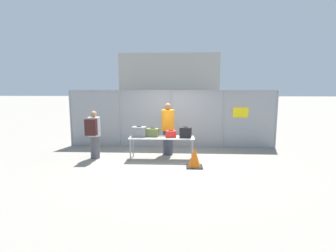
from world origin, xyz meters
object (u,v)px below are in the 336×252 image
(utility_trailer, at_px, (217,132))
(traffic_cone, at_px, (194,158))
(suitcase_red, at_px, (171,134))
(security_worker_near, at_px, (168,128))
(suitcase_grey, at_px, (139,132))
(suitcase_black, at_px, (186,132))
(inspection_table, at_px, (162,139))
(suitcase_olive, at_px, (153,133))
(traveler_hooded, at_px, (94,133))

(utility_trailer, relative_size, traffic_cone, 5.89)
(suitcase_red, height_order, security_worker_near, security_worker_near)
(suitcase_grey, xyz_separation_m, utility_trailer, (3.04, 3.26, -0.52))
(suitcase_grey, bearing_deg, security_worker_near, 32.27)
(suitcase_black, relative_size, utility_trailer, 0.11)
(inspection_table, distance_m, suitcase_grey, 0.81)
(suitcase_grey, bearing_deg, suitcase_black, -1.24)
(suitcase_red, height_order, suitcase_black, suitcase_black)
(suitcase_black, bearing_deg, traffic_cone, -72.61)
(inspection_table, distance_m, utility_trailer, 4.01)
(inspection_table, height_order, suitcase_black, suitcase_black)
(suitcase_olive, height_order, suitcase_black, suitcase_black)
(inspection_table, xyz_separation_m, suitcase_red, (0.30, 0.03, 0.17))
(inspection_table, height_order, suitcase_red, suitcase_red)
(suitcase_olive, distance_m, suitcase_red, 0.62)
(suitcase_olive, bearing_deg, security_worker_near, 48.07)
(suitcase_grey, relative_size, utility_trailer, 0.13)
(suitcase_red, bearing_deg, security_worker_near, 102.20)
(security_worker_near, xyz_separation_m, utility_trailer, (2.10, 2.66, -0.56))
(suitcase_red, relative_size, security_worker_near, 0.20)
(suitcase_black, xyz_separation_m, security_worker_near, (-0.63, 0.63, 0.03))
(suitcase_olive, xyz_separation_m, traveler_hooded, (-1.98, -0.13, -0.00))
(suitcase_olive, bearing_deg, utility_trailer, 51.08)
(suitcase_olive, relative_size, suitcase_red, 1.17)
(suitcase_red, bearing_deg, suitcase_black, -2.67)
(security_worker_near, bearing_deg, traffic_cone, 113.36)
(suitcase_olive, relative_size, utility_trailer, 0.12)
(suitcase_red, relative_size, suitcase_black, 0.90)
(traveler_hooded, xyz_separation_m, security_worker_near, (2.47, 0.67, 0.07))
(inspection_table, xyz_separation_m, traveler_hooded, (-2.30, -0.04, 0.19))
(inspection_table, relative_size, traffic_cone, 3.52)
(suitcase_grey, xyz_separation_m, suitcase_red, (1.07, -0.01, -0.06))
(inspection_table, bearing_deg, suitcase_black, 0.25)
(suitcase_red, bearing_deg, suitcase_grey, 179.42)
(suitcase_olive, xyz_separation_m, suitcase_black, (1.12, -0.09, 0.03))
(suitcase_grey, xyz_separation_m, suitcase_black, (1.57, -0.03, -0.00))
(inspection_table, distance_m, security_worker_near, 0.71)
(suitcase_black, relative_size, traveler_hooded, 0.25)
(suitcase_olive, relative_size, suitcase_black, 1.05)
(suitcase_red, xyz_separation_m, security_worker_near, (-0.13, 0.61, 0.09))
(traveler_hooded, xyz_separation_m, utility_trailer, (4.57, 3.33, -0.49))
(suitcase_red, distance_m, traveler_hooded, 2.60)
(suitcase_grey, height_order, suitcase_red, suitcase_grey)
(suitcase_grey, bearing_deg, inspection_table, -2.76)
(suitcase_red, xyz_separation_m, utility_trailer, (1.97, 3.27, -0.46))
(suitcase_black, distance_m, utility_trailer, 3.64)
(suitcase_black, bearing_deg, suitcase_olive, 175.62)
(traveler_hooded, bearing_deg, security_worker_near, 15.46)
(suitcase_black, relative_size, traffic_cone, 0.67)
(suitcase_black, bearing_deg, suitcase_grey, 178.76)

